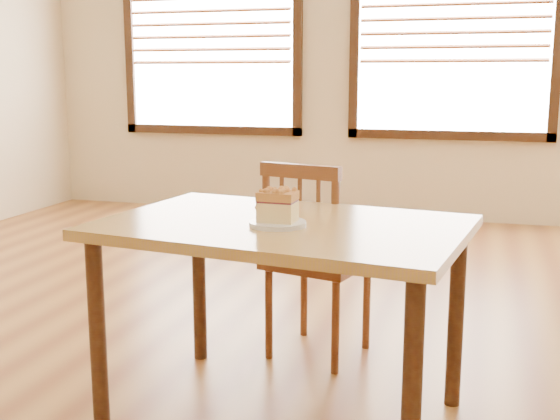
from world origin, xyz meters
name	(u,v)px	position (x,y,z in m)	size (l,w,h in m)	color
window_left	(210,16)	(-1.90, 3.97, 1.81)	(1.76, 0.10, 1.96)	white
window_right	(454,10)	(0.30, 3.97, 1.81)	(1.76, 0.10, 1.96)	white
cafe_table_main	(283,247)	(-0.07, 0.07, 0.66)	(1.38, 1.01, 0.75)	#A3763F
cafe_chair_main	(315,259)	(-0.10, 0.67, 0.46)	(0.50, 0.50, 0.91)	brown
plate	(278,224)	(-0.08, 0.00, 0.76)	(0.20, 0.20, 0.02)	white
cake_slice	(278,204)	(-0.08, 0.01, 0.83)	(0.14, 0.10, 0.12)	#FFEC90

